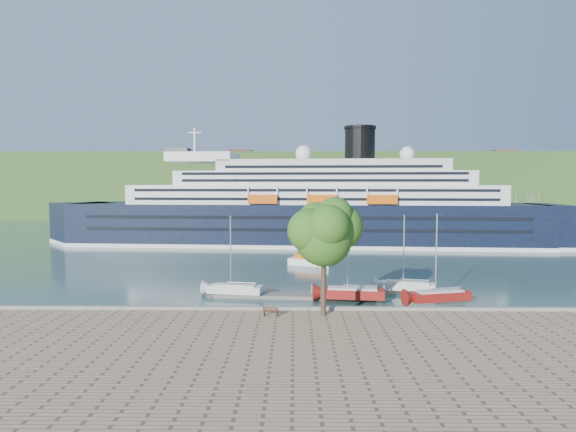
# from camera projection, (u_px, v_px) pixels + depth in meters

# --- Properties ---
(ground) EXTENTS (400.00, 400.00, 0.00)m
(ground) POSITION_uv_depth(u_px,v_px,m) (293.00, 319.00, 46.78)
(ground) COLOR #294844
(ground) RESTS_ON ground
(far_hillside) EXTENTS (400.00, 50.00, 24.00)m
(far_hillside) POSITION_uv_depth(u_px,v_px,m) (294.00, 186.00, 190.58)
(far_hillside) COLOR #315723
(far_hillside) RESTS_ON ground
(quay_coping) EXTENTS (220.00, 0.50, 0.30)m
(quay_coping) POSITION_uv_depth(u_px,v_px,m) (293.00, 308.00, 46.50)
(quay_coping) COLOR slate
(quay_coping) RESTS_ON promenade
(cruise_ship) EXTENTS (112.46, 23.77, 25.07)m
(cruise_ship) POSITION_uv_depth(u_px,v_px,m) (304.00, 186.00, 102.08)
(cruise_ship) COLOR black
(cruise_ship) RESTS_ON ground
(park_bench) EXTENTS (1.55, 0.79, 0.95)m
(park_bench) POSITION_uv_depth(u_px,v_px,m) (271.00, 311.00, 44.30)
(park_bench) COLOR #492414
(park_bench) RESTS_ON promenade
(promenade_tree) EXTENTS (7.15, 7.15, 11.85)m
(promenade_tree) POSITION_uv_depth(u_px,v_px,m) (324.00, 252.00, 44.21)
(promenade_tree) COLOR #2F5817
(promenade_tree) RESTS_ON promenade
(floating_pontoon) EXTENTS (18.59, 3.57, 0.41)m
(floating_pontoon) POSITION_uv_depth(u_px,v_px,m) (294.00, 296.00, 55.49)
(floating_pontoon) COLOR slate
(floating_pontoon) RESTS_ON ground
(sailboat_white_near) EXTENTS (7.20, 3.03, 9.02)m
(sailboat_white_near) POSITION_uv_depth(u_px,v_px,m) (235.00, 259.00, 55.45)
(sailboat_white_near) COLOR silver
(sailboat_white_near) RESTS_ON ground
(sailboat_red) EXTENTS (7.92, 3.09, 9.97)m
(sailboat_red) POSITION_uv_depth(u_px,v_px,m) (353.00, 258.00, 52.93)
(sailboat_red) COLOR maroon
(sailboat_red) RESTS_ON ground
(sailboat_white_far) EXTENTS (7.26, 3.59, 9.04)m
(sailboat_white_far) POSITION_uv_depth(u_px,v_px,m) (408.00, 256.00, 57.16)
(sailboat_white_far) COLOR silver
(sailboat_white_far) RESTS_ON ground
(tender_launch) EXTENTS (7.35, 4.70, 1.92)m
(tender_launch) POSITION_uv_depth(u_px,v_px,m) (310.00, 259.00, 77.17)
(tender_launch) COLOR #DE580D
(tender_launch) RESTS_ON ground
(sailboat_extra) EXTENTS (7.63, 3.64, 9.50)m
(sailboat_extra) POSITION_uv_depth(u_px,v_px,m) (440.00, 262.00, 51.97)
(sailboat_extra) COLOR maroon
(sailboat_extra) RESTS_ON ground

